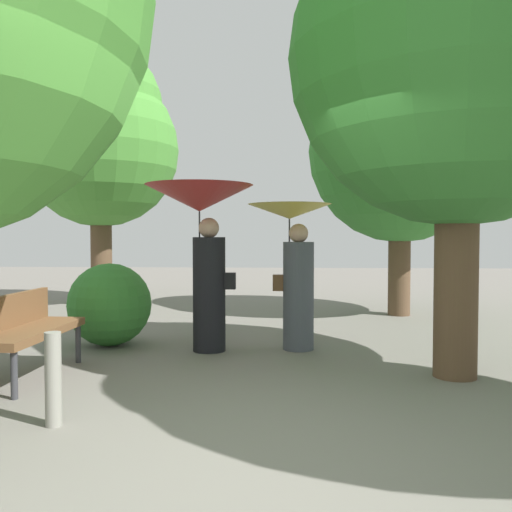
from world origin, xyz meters
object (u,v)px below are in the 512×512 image
at_px(person_right, 294,253).
at_px(tree_near_left, 100,136).
at_px(person_left, 202,226).
at_px(path_marker_post, 53,379).
at_px(tree_far_back, 401,137).
at_px(tree_mid_right, 460,28).
at_px(park_bench, 25,327).

height_order(person_right, tree_near_left, tree_near_left).
distance_m(person_left, path_marker_post, 2.99).
bearing_deg(path_marker_post, tree_far_back, 57.03).
xyz_separation_m(person_left, tree_far_back, (3.03, 3.10, 1.61)).
height_order(tree_near_left, tree_mid_right, tree_mid_right).
bearing_deg(person_left, tree_mid_right, -105.43).
relative_size(tree_near_left, tree_mid_right, 0.97).
bearing_deg(tree_far_back, tree_mid_right, -94.42).
bearing_deg(tree_near_left, tree_mid_right, -43.75).
bearing_deg(park_bench, tree_far_back, -44.30).
bearing_deg(tree_far_back, path_marker_post, -122.97).
bearing_deg(path_marker_post, person_left, 75.11).
xyz_separation_m(park_bench, tree_near_left, (-1.13, 5.44, 2.89)).
relative_size(tree_near_left, path_marker_post, 7.45).
relative_size(person_left, tree_mid_right, 0.38).
xyz_separation_m(tree_mid_right, tree_far_back, (0.32, 4.18, -0.29)).
bearing_deg(park_bench, path_marker_post, -144.98).
bearing_deg(park_bench, tree_mid_right, -84.76).
bearing_deg(person_right, tree_mid_right, -121.29).
relative_size(tree_near_left, tree_far_back, 1.05).
distance_m(person_right, park_bench, 3.15).
distance_m(tree_near_left, path_marker_post, 7.65).
bearing_deg(tree_near_left, tree_far_back, -9.68).
bearing_deg(tree_mid_right, person_right, 142.36).
height_order(person_right, tree_mid_right, tree_mid_right).
relative_size(park_bench, tree_mid_right, 0.28).
height_order(person_right, path_marker_post, person_right).
relative_size(person_left, path_marker_post, 2.89).
relative_size(person_left, tree_near_left, 0.39).
height_order(tree_near_left, tree_far_back, tree_near_left).
height_order(park_bench, tree_far_back, tree_far_back).
height_order(person_left, path_marker_post, person_left).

